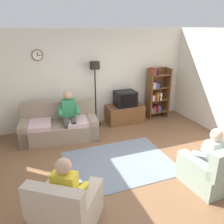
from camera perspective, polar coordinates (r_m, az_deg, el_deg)
ground_plane at (r=4.86m, az=5.35°, el=-13.61°), size 12.00×12.00×0.00m
back_wall_assembly at (r=6.65m, az=-4.39°, el=8.63°), size 6.20×0.17×2.70m
couch at (r=6.02m, az=-12.97°, el=-3.60°), size 2.00×1.13×0.90m
tv_stand at (r=6.85m, az=3.22°, el=-0.44°), size 1.10×0.56×0.53m
tv at (r=6.67m, az=3.38°, el=3.39°), size 0.60×0.49×0.44m
bookshelf at (r=7.24m, az=11.07°, el=4.67°), size 0.68×0.36×1.59m
floor_lamp at (r=6.32m, az=-4.30°, el=8.91°), size 0.28×0.28×1.85m
armchair_near_window at (r=3.58m, az=-11.20°, el=-22.79°), size 1.16×1.18×0.90m
armchair_near_bookshelf at (r=4.59m, az=23.46°, el=-13.40°), size 0.87×0.94×0.90m
area_rug at (r=4.97m, az=1.78°, el=-12.57°), size 2.20×1.70×0.01m
person_on_couch at (r=5.80m, az=-10.70°, el=-0.21°), size 0.55×0.57×1.24m
person_in_left_armchair at (r=3.43m, az=-10.91°, el=-18.00°), size 0.62×0.64×1.12m
person_in_right_armchair at (r=4.48m, az=23.19°, el=-9.52°), size 0.54×0.56×1.12m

